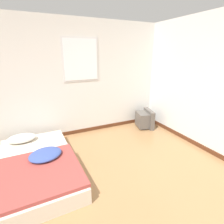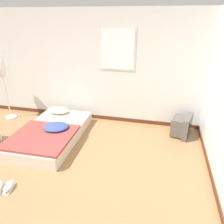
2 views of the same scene
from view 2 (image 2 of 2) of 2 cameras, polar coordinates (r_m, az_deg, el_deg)
name	(u,v)px [view 2 (image 2 of 2)]	position (r m, az deg, el deg)	size (l,w,h in m)	color
ground_plane	(36,199)	(3.56, -19.22, -20.77)	(20.00, 20.00, 0.00)	#997047
wall_back	(94,68)	(5.26, -4.71, 11.37)	(7.47, 0.08, 2.60)	silver
mattress_bed	(51,133)	(4.83, -15.60, -5.22)	(1.20, 2.04, 0.38)	beige
crt_tv	(182,126)	(5.00, 17.84, -3.49)	(0.48, 0.58, 0.47)	#56514C
sneaker_pair	(3,187)	(3.86, -26.49, -17.13)	(0.33, 0.33, 0.10)	silver
standing_fan	(2,75)	(5.90, -26.71, 8.68)	(0.28, 0.43, 1.50)	silver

